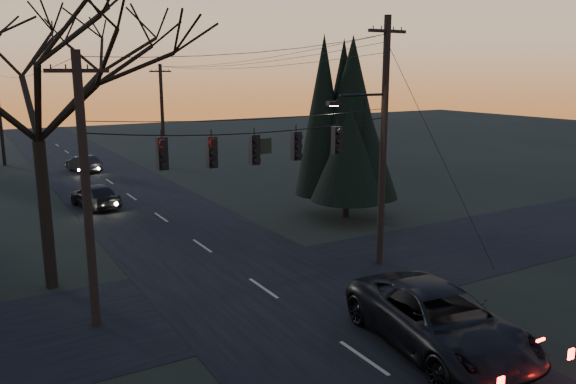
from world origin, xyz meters
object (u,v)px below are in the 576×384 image
sedan_oncoming_b (83,164)px  utility_pole_far_r (165,167)px  suv_near (439,320)px  utility_pole_right (379,263)px  bare_tree_left (33,78)px  utility_pole_left (97,325)px  utility_pole_far_l (5,165)px  sedan_oncoming_a (95,195)px  evergreen_right (348,129)px

sedan_oncoming_b → utility_pole_far_r: bearing=156.2°
suv_near → sedan_oncoming_b: (-2.97, 35.80, -0.24)m
utility_pole_right → suv_near: (-3.33, -6.67, 0.90)m
utility_pole_right → utility_pole_far_r: bearing=90.0°
bare_tree_left → sedan_oncoming_b: size_ratio=2.74×
utility_pole_left → utility_pole_far_r: bearing=67.7°
bare_tree_left → sedan_oncoming_b: bearing=76.7°
utility_pole_right → bare_tree_left: size_ratio=0.91×
utility_pole_left → suv_near: (8.17, -6.67, 0.90)m
utility_pole_far_l → sedan_oncoming_a: 20.08m
utility_pole_far_r → suv_near: utility_pole_far_r is taller
utility_pole_left → evergreen_right: size_ratio=1.00×
utility_pole_right → utility_pole_far_r: utility_pole_right is taller
sedan_oncoming_a → sedan_oncoming_b: 13.04m
utility_pole_far_r → evergreen_right: bearing=-80.7°
utility_pole_far_r → evergreen_right: 21.78m
utility_pole_far_l → bare_tree_left: bearing=-91.3°
utility_pole_far_r → bare_tree_left: (-12.23, -23.84, 7.67)m
sedan_oncoming_a → utility_pole_far_r: bearing=-134.1°
utility_pole_far_r → sedan_oncoming_a: bearing=-124.5°
utility_pole_right → evergreen_right: 9.21m
sedan_oncoming_a → evergreen_right: bearing=131.9°
utility_pole_right → sedan_oncoming_a: bearing=116.5°
utility_pole_left → bare_tree_left: (-0.73, 4.16, 7.67)m
utility_pole_right → sedan_oncoming_b: utility_pole_right is taller
utility_pole_right → sedan_oncoming_a: 18.14m
utility_pole_far_r → suv_near: (-3.33, -34.67, 0.90)m
sedan_oncoming_b → sedan_oncoming_a: bearing=68.5°
utility_pole_left → evergreen_right: 17.20m
utility_pole_right → bare_tree_left: (-12.23, 4.16, 7.67)m
utility_pole_left → sedan_oncoming_b: size_ratio=2.13×
utility_pole_far_l → suv_near: utility_pole_far_l is taller
bare_tree_left → evergreen_right: (15.65, 2.89, -2.82)m
suv_near → utility_pole_far_l: bearing=108.9°
utility_pole_right → utility_pole_left: 11.50m
suv_near → utility_pole_far_r: bearing=92.5°
utility_pole_right → sedan_oncoming_a: utility_pole_right is taller
bare_tree_left → suv_near: bare_tree_left is taller
utility_pole_far_l → sedan_oncoming_b: bearing=-52.9°
bare_tree_left → evergreen_right: bare_tree_left is taller
utility_pole_right → utility_pole_far_r: size_ratio=1.18×
utility_pole_far_r → sedan_oncoming_a: size_ratio=1.97×
utility_pole_far_r → evergreen_right: evergreen_right is taller
sedan_oncoming_a → utility_pole_left: bearing=68.6°
utility_pole_far_l → sedan_oncoming_a: utility_pole_far_l is taller
utility_pole_far_r → utility_pole_far_l: (-11.50, 8.00, 0.00)m
utility_pole_left → utility_pole_far_l: size_ratio=1.06×
evergreen_right → utility_pole_far_l: bearing=117.3°
utility_pole_right → bare_tree_left: bearing=161.2°
sedan_oncoming_a → sedan_oncoming_b: size_ratio=1.08×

